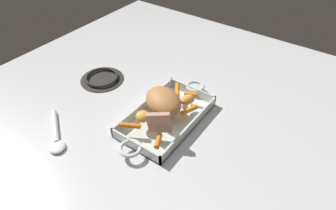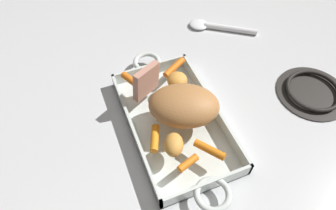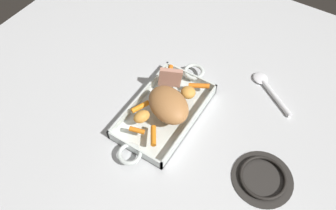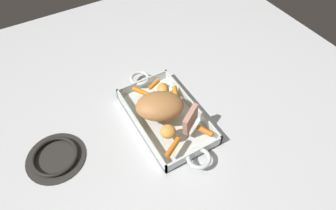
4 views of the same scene
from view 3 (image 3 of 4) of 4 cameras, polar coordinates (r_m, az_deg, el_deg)
The scene contains 13 objects.
ground_plane at distance 1.10m, azimuth -0.56°, elevation -1.62°, with size 1.65×1.65×0.00m, color silver.
roasting_dish at distance 1.08m, azimuth -0.57°, elevation -1.25°, with size 0.46×0.20×0.04m.
pork_roast at distance 1.02m, azimuth 0.08°, elevation 0.06°, with size 0.16×0.11×0.07m, color #AF7340.
roast_slice_thin at distance 1.09m, azimuth 0.38°, elevation 4.81°, with size 0.02×0.08×0.08m, color tan.
baby_carrot_northwest at distance 1.01m, azimuth -5.46°, elevation -4.44°, with size 0.02×0.02×0.05m, color orange.
baby_carrot_southwest at distance 1.06m, azimuth -4.89°, elevation -0.30°, with size 0.02×0.02×0.06m, color orange.
baby_carrot_center_left at distance 1.11m, azimuth 5.45°, elevation 3.38°, with size 0.02×0.02×0.07m, color orange.
baby_carrot_short at distance 0.99m, azimuth -2.58°, elevation -5.38°, with size 0.02×0.02×0.07m, color orange.
baby_carrot_southeast at distance 1.15m, azimuth 0.35°, elevation 5.84°, with size 0.02×0.02×0.05m, color orange.
potato_golden_small at distance 1.08m, azimuth 3.56°, elevation 2.22°, with size 0.05×0.05×0.04m, color gold.
potato_near_roast at distance 1.02m, azimuth -4.64°, elevation -2.03°, with size 0.05×0.04×0.03m, color gold.
stove_burner_rear at distance 1.02m, azimuth 16.26°, elevation -12.16°, with size 0.18×0.18×0.02m.
serving_spoon at distance 1.20m, azimuth 17.22°, elevation 2.77°, with size 0.15×0.19×0.02m.
Camera 3 is at (0.51, 0.34, 0.91)m, focal length 34.81 mm.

